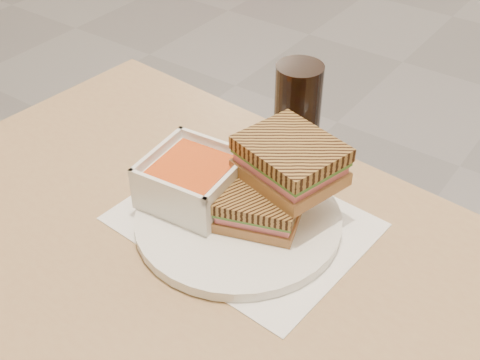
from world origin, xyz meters
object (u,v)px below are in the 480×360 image
Objects in this scene: main_table at (243,355)px; cola_glass at (297,111)px; plate at (238,220)px; soup_bowl at (193,181)px; panini_lower at (260,206)px.

cola_glass is (-0.12, 0.31, 0.19)m from main_table.
plate is at bearing 128.60° from main_table.
soup_bowl reaches higher than panini_lower.
main_table is 4.23× the size of plate.
soup_bowl is 0.21m from cola_glass.
soup_bowl is at bearing 147.42° from main_table.
panini_lower is 0.20m from cola_glass.
plate reaches higher than main_table.
soup_bowl is (-0.08, -0.00, 0.04)m from plate.
cola_glass reaches higher than panini_lower.
plate is at bearing -81.84° from cola_glass.
soup_bowl is at bearing -103.23° from cola_glass.
panini_lower reaches higher than main_table.
cola_glass reaches higher than soup_bowl.
panini_lower is (-0.06, 0.12, 0.16)m from main_table.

